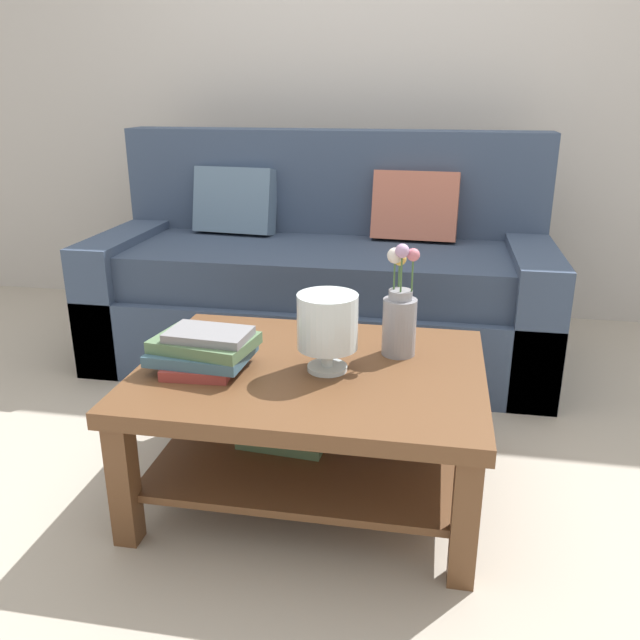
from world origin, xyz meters
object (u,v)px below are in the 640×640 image
(book_stack_main, at_px, (204,349))
(flower_pitcher, at_px, (400,316))
(coffee_table, at_px, (311,401))
(couch, at_px, (323,282))
(glass_hurricane_vase, at_px, (328,324))

(book_stack_main, height_order, flower_pitcher, flower_pitcher)
(coffee_table, distance_m, flower_pitcher, 0.39)
(coffee_table, height_order, flower_pitcher, flower_pitcher)
(book_stack_main, bearing_deg, coffee_table, 13.31)
(couch, distance_m, coffee_table, 1.19)
(couch, bearing_deg, coffee_table, -81.80)
(glass_hurricane_vase, relative_size, flower_pitcher, 0.65)
(coffee_table, xyz_separation_m, book_stack_main, (-0.32, -0.07, 0.18))
(glass_hurricane_vase, distance_m, flower_pitcher, 0.26)
(coffee_table, relative_size, glass_hurricane_vase, 4.39)
(couch, bearing_deg, flower_pitcher, -67.29)
(book_stack_main, bearing_deg, couch, 83.26)
(glass_hurricane_vase, xyz_separation_m, flower_pitcher, (0.20, 0.17, -0.02))
(book_stack_main, bearing_deg, glass_hurricane_vase, 8.77)
(couch, distance_m, flower_pitcher, 1.13)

